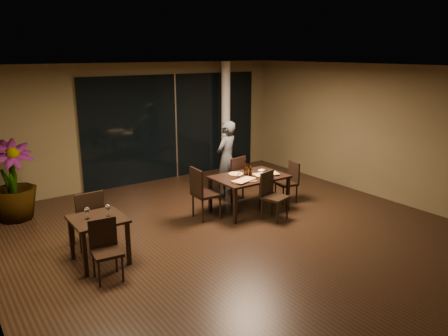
{
  "coord_description": "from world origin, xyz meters",
  "views": [
    {
      "loc": [
        -4.42,
        -6.05,
        3.27
      ],
      "look_at": [
        0.29,
        0.71,
        1.05
      ],
      "focal_mm": 35.0,
      "sensor_mm": 36.0,
      "label": 1
    }
  ],
  "objects_px": {
    "bottle_b": "(250,169)",
    "bottle_c": "(245,167)",
    "chair_main_near": "(271,193)",
    "side_table": "(98,225)",
    "chair_main_left": "(202,191)",
    "diner": "(226,158)",
    "chair_main_right": "(289,180)",
    "main_table": "(249,179)",
    "bottle_a": "(247,170)",
    "chair_side_far": "(89,217)",
    "potted_plant": "(12,181)",
    "chair_side_near": "(105,246)",
    "chair_main_far": "(234,176)"
  },
  "relations": [
    {
      "from": "bottle_b",
      "to": "bottle_c",
      "type": "distance_m",
      "value": 0.14
    },
    {
      "from": "chair_main_near",
      "to": "bottle_b",
      "type": "bearing_deg",
      "value": 78.25
    },
    {
      "from": "side_table",
      "to": "chair_main_left",
      "type": "height_order",
      "value": "chair_main_left"
    },
    {
      "from": "diner",
      "to": "bottle_c",
      "type": "bearing_deg",
      "value": 55.19
    },
    {
      "from": "chair_main_near",
      "to": "chair_main_right",
      "type": "distance_m",
      "value": 1.15
    },
    {
      "from": "main_table",
      "to": "chair_main_near",
      "type": "height_order",
      "value": "chair_main_near"
    },
    {
      "from": "main_table",
      "to": "bottle_a",
      "type": "relative_size",
      "value": 5.6
    },
    {
      "from": "chair_side_far",
      "to": "potted_plant",
      "type": "bearing_deg",
      "value": -70.83
    },
    {
      "from": "chair_side_near",
      "to": "potted_plant",
      "type": "xyz_separation_m",
      "value": [
        -0.67,
        3.28,
        0.3
      ]
    },
    {
      "from": "chair_main_near",
      "to": "chair_side_far",
      "type": "bearing_deg",
      "value": 152.55
    },
    {
      "from": "main_table",
      "to": "chair_main_left",
      "type": "relative_size",
      "value": 1.42
    },
    {
      "from": "chair_main_near",
      "to": "chair_side_far",
      "type": "relative_size",
      "value": 0.93
    },
    {
      "from": "side_table",
      "to": "chair_main_near",
      "type": "xyz_separation_m",
      "value": [
        3.48,
        -0.12,
        -0.09
      ]
    },
    {
      "from": "bottle_a",
      "to": "bottle_c",
      "type": "height_order",
      "value": "bottle_c"
    },
    {
      "from": "chair_side_near",
      "to": "chair_side_far",
      "type": "bearing_deg",
      "value": 89.66
    },
    {
      "from": "chair_side_near",
      "to": "bottle_c",
      "type": "bearing_deg",
      "value": 24.46
    },
    {
      "from": "main_table",
      "to": "bottle_a",
      "type": "bearing_deg",
      "value": 166.66
    },
    {
      "from": "main_table",
      "to": "diner",
      "type": "bearing_deg",
      "value": 79.3
    },
    {
      "from": "chair_main_far",
      "to": "bottle_b",
      "type": "bearing_deg",
      "value": 71.43
    },
    {
      "from": "chair_main_far",
      "to": "diner",
      "type": "xyz_separation_m",
      "value": [
        0.1,
        0.44,
        0.31
      ]
    },
    {
      "from": "bottle_c",
      "to": "side_table",
      "type": "bearing_deg",
      "value": -169.25
    },
    {
      "from": "bottle_b",
      "to": "side_table",
      "type": "bearing_deg",
      "value": -171.5
    },
    {
      "from": "potted_plant",
      "to": "bottle_c",
      "type": "distance_m",
      "value": 4.66
    },
    {
      "from": "chair_side_far",
      "to": "diner",
      "type": "relative_size",
      "value": 0.59
    },
    {
      "from": "main_table",
      "to": "chair_main_near",
      "type": "relative_size",
      "value": 1.57
    },
    {
      "from": "chair_side_far",
      "to": "bottle_a",
      "type": "xyz_separation_m",
      "value": [
        3.3,
        -0.08,
        0.31
      ]
    },
    {
      "from": "chair_side_far",
      "to": "main_table",
      "type": "bearing_deg",
      "value": 177.52
    },
    {
      "from": "chair_main_right",
      "to": "bottle_a",
      "type": "bearing_deg",
      "value": -82.61
    },
    {
      "from": "diner",
      "to": "chair_main_left",
      "type": "bearing_deg",
      "value": 15.15
    },
    {
      "from": "chair_main_near",
      "to": "bottle_b",
      "type": "relative_size",
      "value": 3.34
    },
    {
      "from": "chair_side_near",
      "to": "bottle_a",
      "type": "bearing_deg",
      "value": 22.78
    },
    {
      "from": "potted_plant",
      "to": "side_table",
      "type": "bearing_deg",
      "value": -74.74
    },
    {
      "from": "chair_main_far",
      "to": "bottle_c",
      "type": "height_order",
      "value": "bottle_c"
    },
    {
      "from": "side_table",
      "to": "chair_main_right",
      "type": "height_order",
      "value": "chair_main_right"
    },
    {
      "from": "chair_main_left",
      "to": "bottle_c",
      "type": "relative_size",
      "value": 3.38
    },
    {
      "from": "chair_main_near",
      "to": "chair_side_near",
      "type": "bearing_deg",
      "value": 170.73
    },
    {
      "from": "diner",
      "to": "potted_plant",
      "type": "bearing_deg",
      "value": -36.93
    },
    {
      "from": "chair_main_left",
      "to": "chair_main_right",
      "type": "distance_m",
      "value": 2.17
    },
    {
      "from": "chair_side_near",
      "to": "bottle_c",
      "type": "xyz_separation_m",
      "value": [
        3.48,
        1.17,
        0.41
      ]
    },
    {
      "from": "bottle_c",
      "to": "diner",
      "type": "bearing_deg",
      "value": 77.76
    },
    {
      "from": "chair_main_near",
      "to": "chair_side_near",
      "type": "relative_size",
      "value": 1.07
    },
    {
      "from": "chair_main_far",
      "to": "chair_main_left",
      "type": "relative_size",
      "value": 0.96
    },
    {
      "from": "chair_main_left",
      "to": "bottle_c",
      "type": "distance_m",
      "value": 1.12
    },
    {
      "from": "diner",
      "to": "bottle_a",
      "type": "xyz_separation_m",
      "value": [
        -0.28,
        -1.12,
        0.01
      ]
    },
    {
      "from": "chair_main_left",
      "to": "potted_plant",
      "type": "xyz_separation_m",
      "value": [
        -3.08,
        2.12,
        0.2
      ]
    },
    {
      "from": "chair_main_near",
      "to": "chair_main_left",
      "type": "relative_size",
      "value": 0.9
    },
    {
      "from": "chair_main_near",
      "to": "bottle_c",
      "type": "xyz_separation_m",
      "value": [
        -0.08,
        0.76,
        0.37
      ]
    },
    {
      "from": "chair_side_near",
      "to": "potted_plant",
      "type": "height_order",
      "value": "potted_plant"
    },
    {
      "from": "chair_main_far",
      "to": "bottle_a",
      "type": "relative_size",
      "value": 3.77
    },
    {
      "from": "chair_main_left",
      "to": "potted_plant",
      "type": "relative_size",
      "value": 0.67
    }
  ]
}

